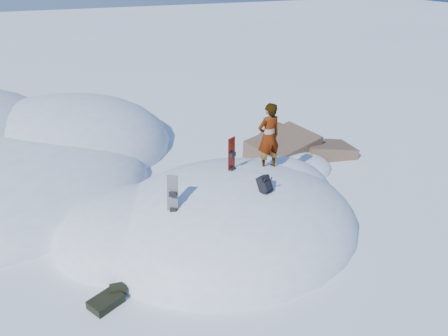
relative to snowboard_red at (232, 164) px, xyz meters
name	(u,v)px	position (x,y,z in m)	size (l,w,h in m)	color
ground	(229,228)	(-0.27, -0.45, -1.64)	(120.00, 120.00, 0.00)	white
snow_mound	(220,225)	(-0.44, -0.21, -1.64)	(8.00, 6.00, 3.00)	white
rock_outcrop	(291,161)	(3.45, 2.56, -1.63)	(4.68, 4.41, 1.68)	brown
snowboard_red	(232,164)	(0.00, 0.00, 0.00)	(0.25, 0.23, 1.45)	red
snowboard_dark	(173,203)	(-1.92, -1.02, -0.20)	(0.34, 0.33, 1.33)	black
backpack	(265,185)	(0.28, -1.29, -0.05)	(0.40, 0.46, 0.48)	black
gear_pile	(108,299)	(-3.70, -2.02, -1.53)	(0.88, 0.70, 0.23)	black
person	(269,137)	(1.08, 0.04, 0.56)	(0.67, 0.44, 1.84)	slate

